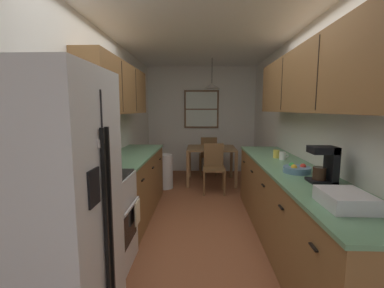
{
  "coord_description": "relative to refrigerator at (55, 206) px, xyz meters",
  "views": [
    {
      "loc": [
        0.0,
        -2.84,
        1.53
      ],
      "look_at": [
        -0.13,
        1.13,
        1.01
      ],
      "focal_mm": 24.58,
      "sensor_mm": 36.0,
      "label": 1
    }
  ],
  "objects": [
    {
      "name": "refrigerator",
      "position": [
        0.0,
        0.0,
        0.0
      ],
      "size": [
        0.7,
        0.78,
        1.8
      ],
      "color": "silver",
      "rests_on": "ground"
    },
    {
      "name": "dish_rack",
      "position": [
        1.91,
        0.04,
        0.05
      ],
      "size": [
        0.28,
        0.34,
        0.1
      ],
      "primitive_type": "cube",
      "color": "silver",
      "rests_on": "counter_right"
    },
    {
      "name": "pendant_light",
      "position": [
        1.18,
        3.78,
        1.11
      ],
      "size": [
        0.32,
        0.32,
        0.59
      ],
      "color": "black"
    },
    {
      "name": "mug_by_coffeemaker",
      "position": [
        1.96,
        1.8,
        0.05
      ],
      "size": [
        0.12,
        0.08,
        0.11
      ],
      "color": "#E5CC4C",
      "rests_on": "counter_right"
    },
    {
      "name": "storage_canister",
      "position": [
        -0.03,
        1.28,
        0.08
      ],
      "size": [
        0.12,
        0.12,
        0.16
      ],
      "color": "#265999",
      "rests_on": "counter_left"
    },
    {
      "name": "trash_bin",
      "position": [
        0.27,
        3.35,
        -0.57
      ],
      "size": [
        0.31,
        0.31,
        0.66
      ],
      "primitive_type": "cylinder",
      "color": "white",
      "rests_on": "ground"
    },
    {
      "name": "ceiling_slab",
      "position": [
        0.97,
        2.2,
        1.69
      ],
      "size": [
        4.4,
        9.0,
        0.08
      ],
      "primitive_type": "cube",
      "color": "white"
    },
    {
      "name": "wall_back",
      "position": [
        0.97,
        4.85,
        0.37
      ],
      "size": [
        4.4,
        0.1,
        2.55
      ],
      "primitive_type": "cube",
      "color": "white",
      "rests_on": "ground"
    },
    {
      "name": "dining_chair_near",
      "position": [
        1.2,
        3.14,
        -0.4
      ],
      "size": [
        0.4,
        0.4,
        0.9
      ],
      "color": "brown",
      "rests_on": "ground"
    },
    {
      "name": "fruit_bowl",
      "position": [
        1.93,
        0.99,
        0.04
      ],
      "size": [
        0.27,
        0.27,
        0.09
      ],
      "color": "#597F9E",
      "rests_on": "counter_right"
    },
    {
      "name": "counter_left",
      "position": [
        -0.03,
        2.04,
        -0.45
      ],
      "size": [
        0.64,
        2.01,
        0.9
      ],
      "color": "brown",
      "rests_on": "ground"
    },
    {
      "name": "dining_chair_far",
      "position": [
        1.14,
        4.42,
        -0.4
      ],
      "size": [
        0.43,
        0.43,
        0.9
      ],
      "color": "brown",
      "rests_on": "ground"
    },
    {
      "name": "wall_left",
      "position": [
        -0.38,
        2.2,
        0.37
      ],
      "size": [
        0.1,
        9.0,
        2.55
      ],
      "primitive_type": "cube",
      "color": "white",
      "rests_on": "ground"
    },
    {
      "name": "dish_towel",
      "position": [
        0.33,
        0.88,
        -0.4
      ],
      "size": [
        0.02,
        0.16,
        0.24
      ],
      "primitive_type": "cube",
      "color": "beige"
    },
    {
      "name": "ground_plane",
      "position": [
        0.97,
        2.2,
        -0.9
      ],
      "size": [
        12.0,
        12.0,
        0.0
      ],
      "primitive_type": "plane",
      "color": "brown"
    },
    {
      "name": "back_window",
      "position": [
        0.97,
        4.78,
        0.63
      ],
      "size": [
        0.83,
        0.05,
        0.91
      ],
      "color": "brown"
    },
    {
      "name": "upper_cabinets_right",
      "position": [
        2.11,
        1.15,
        0.94
      ],
      "size": [
        0.33,
        2.99,
        0.67
      ],
      "color": "brown"
    },
    {
      "name": "mug_spare",
      "position": [
        2.0,
        1.67,
        0.05
      ],
      "size": [
        0.12,
        0.08,
        0.1
      ],
      "color": "white",
      "rests_on": "counter_right"
    },
    {
      "name": "microwave_over_range",
      "position": [
        -0.14,
        0.72,
        0.71
      ],
      "size": [
        0.39,
        0.64,
        0.31
      ],
      "color": "silver"
    },
    {
      "name": "counter_right",
      "position": [
        1.97,
        1.2,
        -0.45
      ],
      "size": [
        0.64,
        3.31,
        0.9
      ],
      "color": "brown",
      "rests_on": "ground"
    },
    {
      "name": "dining_table",
      "position": [
        1.18,
        3.78,
        -0.26
      ],
      "size": [
        1.0,
        0.87,
        0.74
      ],
      "color": "olive",
      "rests_on": "ground"
    },
    {
      "name": "upper_cabinets_left",
      "position": [
        -0.17,
        1.99,
        0.91
      ],
      "size": [
        0.33,
        2.09,
        0.67
      ],
      "color": "brown"
    },
    {
      "name": "stove_range",
      "position": [
        -0.03,
        0.72,
        -0.43
      ],
      "size": [
        0.66,
        0.62,
        1.1
      ],
      "color": "silver",
      "rests_on": "ground"
    },
    {
      "name": "coffee_maker",
      "position": [
        2.05,
        0.64,
        0.17
      ],
      "size": [
        0.22,
        0.18,
        0.32
      ],
      "color": "black",
      "rests_on": "counter_right"
    },
    {
      "name": "wall_right",
      "position": [
        2.32,
        2.2,
        0.37
      ],
      "size": [
        0.1,
        9.0,
        2.55
      ],
      "primitive_type": "cube",
      "color": "white",
      "rests_on": "ground"
    }
  ]
}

